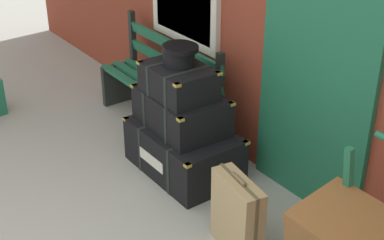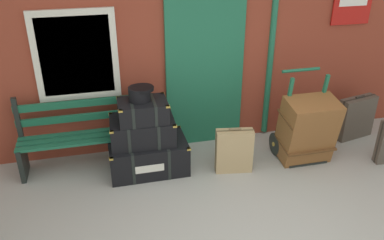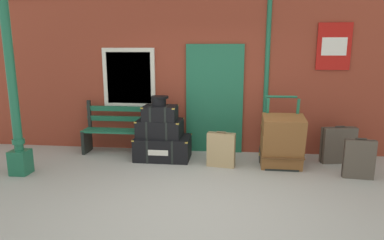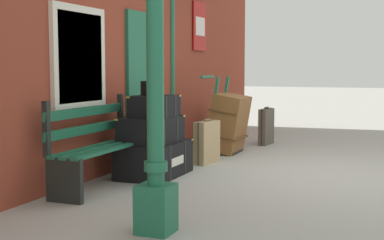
{
  "view_description": "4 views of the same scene",
  "coord_description": "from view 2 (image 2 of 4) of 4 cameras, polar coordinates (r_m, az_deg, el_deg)",
  "views": [
    {
      "loc": [
        2.64,
        -0.56,
        2.75
      ],
      "look_at": [
        -0.39,
        1.64,
        0.76
      ],
      "focal_mm": 52.16,
      "sensor_mm": 36.0,
      "label": 1
    },
    {
      "loc": [
        -1.34,
        -2.65,
        2.98
      ],
      "look_at": [
        -0.24,
        1.79,
        0.69
      ],
      "focal_mm": 37.55,
      "sensor_mm": 36.0,
      "label": 2
    },
    {
      "loc": [
        0.38,
        -4.04,
        1.99
      ],
      "look_at": [
        -0.28,
        1.84,
        0.75
      ],
      "focal_mm": 31.48,
      "sensor_mm": 36.0,
      "label": 3
    },
    {
      "loc": [
        -6.99,
        -1.06,
        1.35
      ],
      "look_at": [
        -0.25,
        1.59,
        0.65
      ],
      "focal_mm": 52.13,
      "sensor_mm": 36.0,
      "label": 4
    }
  ],
  "objects": [
    {
      "name": "suitcase_oxblood",
      "position": [
        6.49,
        22.25,
        0.32
      ],
      "size": [
        0.63,
        0.3,
        0.68
      ],
      "color": "#51473D",
      "rests_on": "ground"
    },
    {
      "name": "large_brown_trunk",
      "position": [
        5.57,
        16.03,
        -1.33
      ],
      "size": [
        0.7,
        0.58,
        0.94
      ],
      "color": "brown",
      "rests_on": "ground"
    },
    {
      "name": "platform_bench",
      "position": [
        5.44,
        -15.36,
        -2.23
      ],
      "size": [
        1.6,
        0.43,
        1.01
      ],
      "color": "#1E6647",
      "rests_on": "ground"
    },
    {
      "name": "steamer_trunk_top",
      "position": [
        4.98,
        -6.99,
        1.31
      ],
      "size": [
        0.62,
        0.46,
        0.27
      ],
      "color": "black",
      "rests_on": "steamer_trunk_middle"
    },
    {
      "name": "porters_trolley",
      "position": [
        5.79,
        15.0,
        -2.28
      ],
      "size": [
        0.71,
        0.56,
        1.21
      ],
      "color": "black",
      "rests_on": "ground"
    },
    {
      "name": "steamer_trunk_middle",
      "position": [
        5.14,
        -7.06,
        -1.46
      ],
      "size": [
        0.83,
        0.58,
        0.33
      ],
      "color": "black",
      "rests_on": "steamer_trunk_base"
    },
    {
      "name": "brick_facade",
      "position": [
        5.58,
        0.38,
        12.25
      ],
      "size": [
        10.4,
        0.35,
        3.2
      ],
      "color": "brown",
      "rests_on": "ground"
    },
    {
      "name": "round_hatbox",
      "position": [
        4.91,
        -7.41,
        3.85
      ],
      "size": [
        0.31,
        0.28,
        0.18
      ],
      "color": "black",
      "rests_on": "steamer_trunk_top"
    },
    {
      "name": "suitcase_brown",
      "position": [
        5.24,
        6.0,
        -4.37
      ],
      "size": [
        0.5,
        0.24,
        0.63
      ],
      "color": "tan",
      "rests_on": "ground"
    },
    {
      "name": "steamer_trunk_base",
      "position": [
        5.32,
        -6.26,
        -4.98
      ],
      "size": [
        1.01,
        0.66,
        0.43
      ],
      "color": "black",
      "rests_on": "ground"
    }
  ]
}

